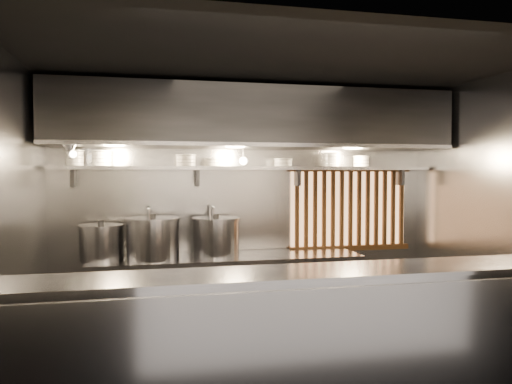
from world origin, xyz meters
name	(u,v)px	position (x,y,z in m)	size (l,w,h in m)	color
floor	(279,373)	(0.00, 0.00, 0.00)	(4.50, 4.50, 0.00)	black
ceiling	(280,64)	(0.00, 0.00, 2.80)	(4.50, 4.50, 0.00)	black
wall_back	(247,208)	(0.00, 1.50, 1.40)	(4.50, 4.50, 0.00)	gray
wall_left	(10,226)	(-2.25, 0.00, 1.40)	(3.00, 3.00, 0.00)	gray
wall_right	(496,215)	(2.25, 0.00, 1.40)	(3.00, 3.00, 0.00)	gray
serving_counter	(315,348)	(0.00, -0.96, 0.57)	(4.50, 0.56, 1.13)	#949499
cooking_bench	(227,296)	(-0.30, 1.13, 0.45)	(3.00, 0.70, 0.90)	#949499
bowl_shelf	(250,168)	(0.00, 1.32, 1.88)	(4.40, 0.34, 0.04)	#949499
exhaust_hood	(254,119)	(0.00, 1.10, 2.42)	(4.40, 0.81, 0.65)	#2D2D30
wood_screen	(350,209)	(1.30, 1.45, 1.38)	(1.56, 0.09, 1.04)	#F2AC6D
faucet_left	(149,219)	(-1.15, 1.37, 1.31)	(0.04, 0.30, 0.50)	silver
faucet_right	(211,218)	(-0.45, 1.37, 1.31)	(0.04, 0.30, 0.50)	silver
heat_lamp	(70,148)	(-1.90, 0.85, 2.07)	(0.25, 0.35, 0.20)	#949499
pendant_bulb	(243,161)	(-0.10, 1.20, 1.96)	(0.09, 0.09, 0.19)	#2D2D30
stock_pot_left	(153,238)	(-1.11, 1.09, 1.13)	(0.63, 0.63, 0.49)	#949499
stock_pot_mid	(101,242)	(-1.65, 1.18, 1.09)	(0.57, 0.57, 0.42)	#949499
stock_pot_right	(216,236)	(-0.42, 1.15, 1.12)	(0.58, 0.58, 0.47)	#949499
bowl_stack_0	(75,158)	(-1.92, 1.32, 1.99)	(0.20, 0.20, 0.17)	silver
bowl_stack_1	(102,158)	(-1.64, 1.32, 1.98)	(0.23, 0.23, 0.17)	silver
bowl_stack_2	(186,160)	(-0.73, 1.32, 1.97)	(0.23, 0.23, 0.13)	silver
bowl_stack_3	(212,162)	(-0.44, 1.32, 1.95)	(0.20, 0.20, 0.09)	silver
bowl_stack_4	(283,162)	(0.40, 1.32, 1.95)	(0.22, 0.22, 0.09)	silver
bowl_stack_5	(331,160)	(1.00, 1.32, 1.98)	(0.21, 0.21, 0.17)	silver
bowl_stack_6	(361,161)	(1.39, 1.32, 1.97)	(0.20, 0.20, 0.13)	silver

